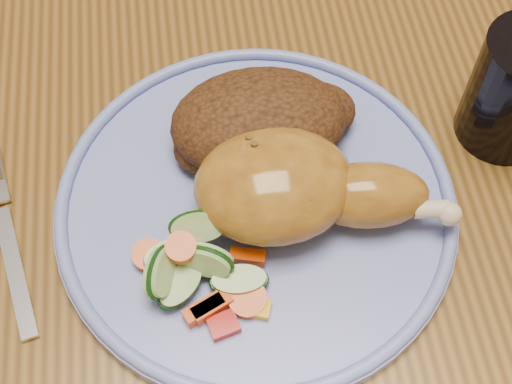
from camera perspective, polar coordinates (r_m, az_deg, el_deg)
The scene contains 8 objects.
ground at distance 1.30m, azimuth 0.08°, elevation -12.26°, with size 4.00×4.00×0.00m, color #50351B.
dining_table at distance 0.70m, azimuth 0.14°, elevation 5.62°, with size 0.90×1.40×0.75m.
plate at distance 0.54m, azimuth -0.00°, elevation -1.14°, with size 0.30×0.30×0.01m, color #7181D6.
plate_rim at distance 0.53m, azimuth -0.00°, elevation -0.55°, with size 0.30×0.30×0.01m, color #7181D6.
chicken_leg at distance 0.51m, azimuth 3.31°, elevation 0.35°, with size 0.19×0.10×0.06m.
rice_pilaf at distance 0.55m, azimuth 0.51°, elevation 5.55°, with size 0.15×0.10×0.06m.
vegetable_pile at distance 0.50m, azimuth -4.82°, elevation -6.07°, with size 0.10×0.09×0.05m.
fork at distance 0.56m, azimuth -19.19°, elevation -3.73°, with size 0.05×0.16×0.00m.
Camera 1 is at (-0.06, -0.41, 1.23)m, focal length 50.00 mm.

